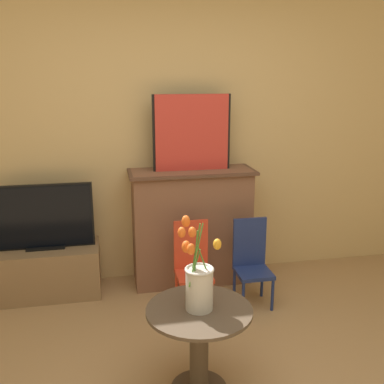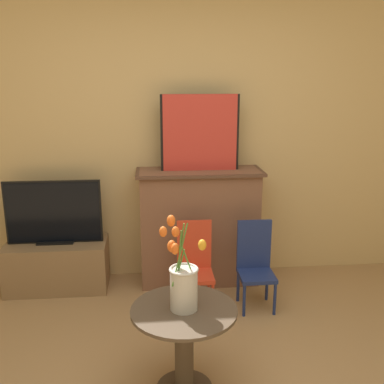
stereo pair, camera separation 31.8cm
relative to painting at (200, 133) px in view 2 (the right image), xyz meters
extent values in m
cube|color=tan|center=(-0.17, 0.21, 0.02)|extent=(8.00, 0.06, 2.70)
cube|color=brown|center=(0.00, -0.01, -0.82)|extent=(1.01, 0.37, 1.01)
cube|color=brown|center=(0.00, -0.02, -0.33)|extent=(1.07, 0.41, 0.02)
cube|color=black|center=(0.00, 0.01, 0.00)|extent=(0.66, 0.02, 0.63)
cube|color=red|center=(0.00, -0.01, 0.00)|extent=(0.62, 0.02, 0.63)
cube|color=olive|center=(-1.23, -0.04, -1.12)|extent=(0.85, 0.40, 0.41)
cube|color=black|center=(-1.23, -0.04, -0.91)|extent=(0.31, 0.12, 0.02)
cube|color=black|center=(-1.23, -0.03, -0.64)|extent=(0.79, 0.02, 0.54)
cube|color=black|center=(-1.23, -0.04, -0.64)|extent=(0.76, 0.02, 0.51)
cylinder|color=red|center=(-0.20, -0.63, -1.20)|extent=(0.02, 0.02, 0.26)
cylinder|color=red|center=(0.03, -0.63, -1.20)|extent=(0.02, 0.02, 0.26)
cylinder|color=red|center=(-0.20, -0.39, -1.20)|extent=(0.02, 0.02, 0.26)
cylinder|color=red|center=(0.03, -0.39, -1.20)|extent=(0.02, 0.02, 0.26)
cube|color=red|center=(-0.09, -0.51, -1.05)|extent=(0.27, 0.27, 0.03)
cube|color=red|center=(-0.09, -0.39, -0.84)|extent=(0.27, 0.02, 0.40)
cylinder|color=navy|center=(0.27, -0.67, -1.20)|extent=(0.02, 0.02, 0.26)
cylinder|color=navy|center=(0.51, -0.67, -1.20)|extent=(0.02, 0.02, 0.26)
cylinder|color=navy|center=(0.27, -0.43, -1.20)|extent=(0.02, 0.02, 0.26)
cylinder|color=navy|center=(0.51, -0.43, -1.20)|extent=(0.02, 0.02, 0.26)
cube|color=navy|center=(0.39, -0.55, -1.05)|extent=(0.27, 0.27, 0.03)
cube|color=navy|center=(0.39, -0.42, -0.84)|extent=(0.27, 0.02, 0.40)
cylinder|color=#4C3D2D|center=(-0.25, -1.46, -1.07)|extent=(0.11, 0.11, 0.51)
cylinder|color=#4C3D2D|center=(-0.25, -1.46, -0.80)|extent=(0.60, 0.60, 0.02)
cylinder|color=beige|center=(-0.25, -1.46, -0.68)|extent=(0.15, 0.15, 0.24)
torus|color=beige|center=(-0.25, -1.46, -0.56)|extent=(0.16, 0.16, 0.02)
cylinder|color=#477A2D|center=(-0.28, -1.45, -0.54)|extent=(0.03, 0.01, 0.21)
ellipsoid|color=orange|center=(-0.29, -1.45, -0.44)|extent=(0.05, 0.05, 0.06)
cylinder|color=#477A2D|center=(-0.27, -1.47, -0.46)|extent=(0.10, 0.07, 0.34)
ellipsoid|color=orange|center=(-0.36, -1.53, -0.31)|extent=(0.04, 0.04, 0.06)
cylinder|color=#477A2D|center=(-0.27, -1.47, -0.48)|extent=(0.03, 0.02, 0.31)
ellipsoid|color=orange|center=(-0.29, -1.48, -0.33)|extent=(0.04, 0.04, 0.06)
cylinder|color=#477A2D|center=(-0.27, -1.44, -0.54)|extent=(0.05, 0.05, 0.20)
ellipsoid|color=orange|center=(-0.31, -1.39, -0.44)|extent=(0.05, 0.05, 0.07)
cylinder|color=#477A2D|center=(-0.27, -1.44, -0.46)|extent=(0.05, 0.05, 0.35)
ellipsoid|color=orange|center=(-0.31, -1.40, -0.29)|extent=(0.05, 0.05, 0.07)
cylinder|color=#477A2D|center=(-0.22, -1.45, -0.53)|extent=(0.08, 0.02, 0.22)
ellipsoid|color=orange|center=(-0.15, -1.44, -0.42)|extent=(0.05, 0.05, 0.06)
camera|label=1|loc=(-0.73, -3.66, 0.48)|focal=42.00mm
camera|label=2|loc=(-0.42, -3.71, 0.48)|focal=42.00mm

